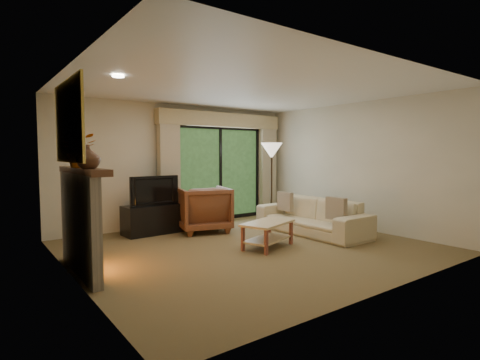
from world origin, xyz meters
TOP-DOWN VIEW (x-y plane):
  - floor at (0.00, 0.00)m, footprint 5.50×5.50m
  - ceiling at (0.00, 0.00)m, footprint 5.50×5.50m
  - wall_back at (0.00, 2.50)m, footprint 5.00×0.00m
  - wall_front at (0.00, -2.50)m, footprint 5.00×0.00m
  - wall_left at (-2.75, 0.00)m, footprint 0.00×5.00m
  - wall_right at (2.75, 0.00)m, footprint 0.00×5.00m
  - fireplace at (-2.63, 0.20)m, footprint 0.24×1.70m
  - mirror at (-2.71, 0.20)m, footprint 0.07×1.45m
  - sliding_door at (1.00, 2.45)m, footprint 2.26×0.10m
  - curtain_left at (-0.35, 2.34)m, footprint 0.45×0.18m
  - curtain_right at (2.35, 2.34)m, footprint 0.45×0.18m
  - cornice at (1.00, 2.36)m, footprint 3.20×0.24m
  - media_console at (-0.89, 1.95)m, footprint 1.14×0.56m
  - tv at (-0.89, 1.95)m, footprint 0.99×0.18m
  - armchair at (0.01, 1.56)m, footprint 1.19×1.21m
  - sofa at (1.61, 0.14)m, footprint 0.91×2.30m
  - pillow_near at (1.53, -0.52)m, footprint 0.11×0.41m
  - pillow_far at (1.53, 0.80)m, footprint 0.10×0.39m
  - coffee_table at (0.20, -0.20)m, footprint 1.08×0.81m
  - floor_lamp at (1.71, 1.44)m, footprint 0.58×0.58m
  - vase at (-2.61, -0.24)m, footprint 0.31×0.31m
  - branches at (-2.61, 0.16)m, footprint 0.44×0.40m

SIDE VIEW (x-z plane):
  - floor at x=0.00m, z-range 0.00..0.00m
  - coffee_table at x=0.20m, z-range 0.00..0.43m
  - media_console at x=-0.89m, z-range 0.00..0.56m
  - sofa at x=1.61m, z-range 0.00..0.67m
  - armchair at x=0.01m, z-range 0.00..0.90m
  - pillow_far at x=1.53m, z-range 0.37..0.76m
  - pillow_near at x=1.53m, z-range 0.36..0.77m
  - fireplace at x=-2.63m, z-range 0.00..1.37m
  - tv at x=-0.89m, z-range 0.56..1.13m
  - floor_lamp at x=1.71m, z-range 0.00..1.79m
  - sliding_door at x=1.00m, z-range 0.02..2.18m
  - curtain_left at x=-0.35m, z-range 0.02..2.38m
  - curtain_right at x=2.35m, z-range 0.02..2.38m
  - wall_back at x=0.00m, z-range -1.20..3.80m
  - wall_front at x=0.00m, z-range -1.20..3.80m
  - wall_left at x=-2.75m, z-range -1.20..3.80m
  - wall_right at x=2.75m, z-range -1.20..3.80m
  - vase at x=-2.61m, z-range 1.37..1.65m
  - branches at x=-2.61m, z-range 1.37..1.80m
  - mirror at x=-2.71m, z-range 1.44..2.46m
  - cornice at x=1.00m, z-range 2.16..2.48m
  - ceiling at x=0.00m, z-range 2.60..2.60m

